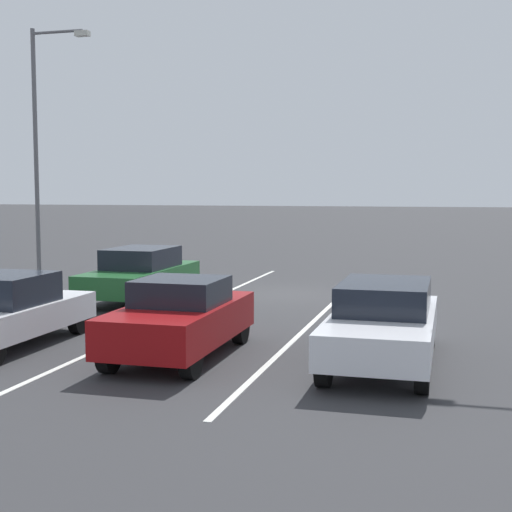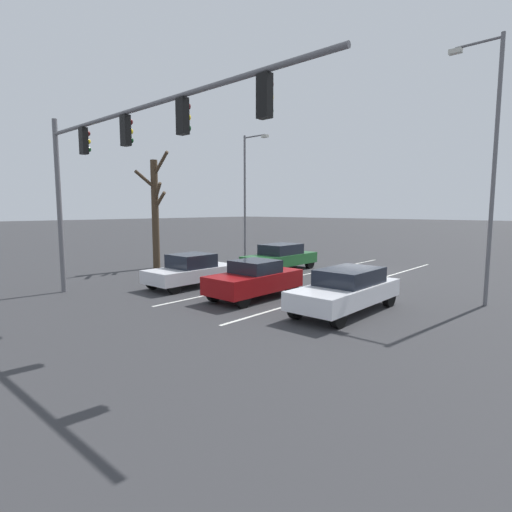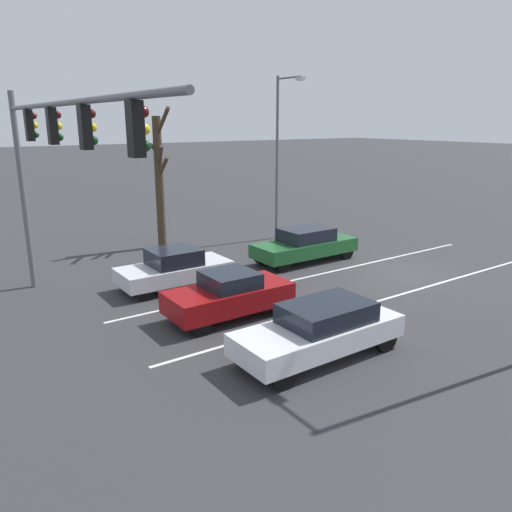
% 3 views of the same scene
% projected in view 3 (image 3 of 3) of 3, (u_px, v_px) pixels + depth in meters
% --- Properties ---
extents(ground_plane, '(240.00, 240.00, 0.00)m').
position_uv_depth(ground_plane, '(401.00, 273.00, 20.55)').
color(ground_plane, '#333335').
extents(lane_stripe_left_divider, '(0.12, 17.82, 0.01)m').
position_uv_depth(lane_stripe_left_divider, '(386.00, 299.00, 17.56)').
color(lane_stripe_left_divider, silver).
rests_on(lane_stripe_left_divider, ground_plane).
extents(lane_stripe_center_divider, '(0.12, 17.82, 0.01)m').
position_uv_depth(lane_stripe_center_divider, '(320.00, 274.00, 20.34)').
color(lane_stripe_center_divider, silver).
rests_on(lane_stripe_center_divider, ground_plane).
extents(car_maroon_midlane_front, '(1.76, 4.01, 1.49)m').
position_uv_depth(car_maroon_midlane_front, '(229.00, 295.00, 15.76)').
color(car_maroon_midlane_front, maroon).
rests_on(car_maroon_midlane_front, ground_plane).
extents(car_silver_rightlane_front, '(1.82, 4.19, 1.47)m').
position_uv_depth(car_silver_rightlane_front, '(175.00, 268.00, 18.67)').
color(car_silver_rightlane_front, silver).
rests_on(car_silver_rightlane_front, ground_plane).
extents(car_white_leftlane_front, '(1.79, 4.71, 1.47)m').
position_uv_depth(car_white_leftlane_front, '(321.00, 329.00, 13.08)').
color(car_white_leftlane_front, silver).
rests_on(car_white_leftlane_front, ground_plane).
extents(car_darkgreen_rightlane_second, '(1.83, 4.79, 1.51)m').
position_uv_depth(car_darkgreen_rightlane_second, '(305.00, 244.00, 22.04)').
color(car_darkgreen_rightlane_second, '#1E5928').
rests_on(car_darkgreen_rightlane_second, ground_plane).
extents(traffic_signal_gantry, '(13.26, 0.37, 7.06)m').
position_uv_depth(traffic_signal_gantry, '(49.00, 148.00, 13.81)').
color(traffic_signal_gantry, slate).
rests_on(traffic_signal_gantry, ground_plane).
extents(street_lamp_right_shoulder, '(2.03, 0.24, 8.20)m').
position_uv_depth(street_lamp_right_shoulder, '(280.00, 148.00, 25.22)').
color(street_lamp_right_shoulder, slate).
rests_on(street_lamp_right_shoulder, ground_plane).
extents(bare_tree_near, '(1.49, 1.56, 6.70)m').
position_uv_depth(bare_tree_near, '(159.00, 178.00, 23.85)').
color(bare_tree_near, '#423323').
rests_on(bare_tree_near, ground_plane).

